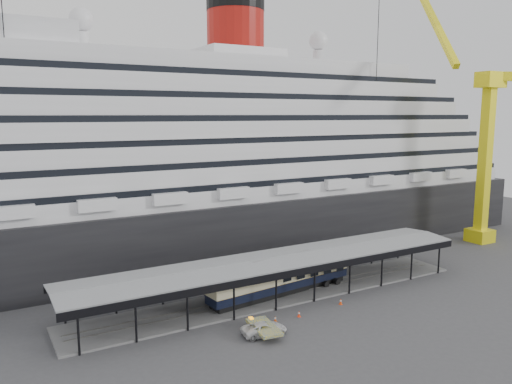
% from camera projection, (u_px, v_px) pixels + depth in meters
% --- Properties ---
extents(ground, '(200.00, 200.00, 0.00)m').
position_uv_depth(ground, '(300.00, 308.00, 61.65)').
color(ground, '#3E3E41').
rests_on(ground, ground).
extents(cruise_ship, '(130.00, 30.00, 43.90)m').
position_uv_depth(cruise_ship, '(195.00, 146.00, 86.25)').
color(cruise_ship, black).
rests_on(cruise_ship, ground).
extents(platform_canopy, '(56.00, 9.18, 5.30)m').
position_uv_depth(platform_canopy, '(278.00, 278.00, 65.57)').
color(platform_canopy, slate).
rests_on(platform_canopy, ground).
extents(crane_yellow, '(23.83, 18.78, 47.60)m').
position_uv_depth(crane_yellow, '(481.00, 135.00, 90.74)').
color(crane_yellow, yellow).
rests_on(crane_yellow, ground).
extents(port_truck, '(5.25, 2.90, 1.39)m').
position_uv_depth(port_truck, '(264.00, 329.00, 54.13)').
color(port_truck, silver).
rests_on(port_truck, ground).
extents(pullman_carriage, '(21.98, 5.19, 21.41)m').
position_uv_depth(pullman_carriage, '(281.00, 276.00, 65.78)').
color(pullman_carriage, black).
rests_on(pullman_carriage, ground).
extents(traffic_cone_left, '(0.48, 0.48, 0.71)m').
position_uv_depth(traffic_cone_left, '(275.00, 319.00, 57.61)').
color(traffic_cone_left, '#DA4A0C').
rests_on(traffic_cone_left, ground).
extents(traffic_cone_mid, '(0.42, 0.42, 0.75)m').
position_uv_depth(traffic_cone_mid, '(299.00, 314.00, 58.98)').
color(traffic_cone_mid, '#FC330E').
rests_on(traffic_cone_mid, ground).
extents(traffic_cone_right, '(0.48, 0.48, 0.79)m').
position_uv_depth(traffic_cone_right, '(341.00, 301.00, 62.82)').
color(traffic_cone_right, '#F4440D').
rests_on(traffic_cone_right, ground).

